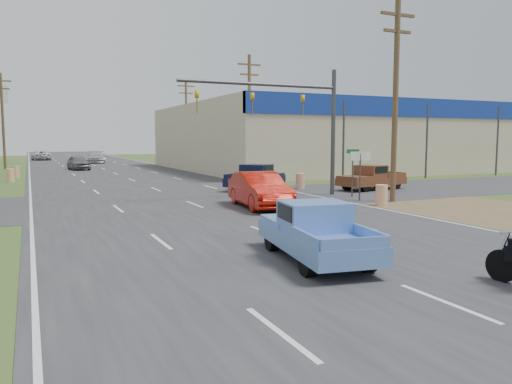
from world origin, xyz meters
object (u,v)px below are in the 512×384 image
distant_car_grey (78,163)px  distant_car_silver (97,157)px  navy_pickup (257,177)px  distant_car_white (41,155)px  blue_pickup (314,230)px  brown_pickup (371,177)px  red_convertible (259,190)px

distant_car_grey → distant_car_silver: 15.38m
navy_pickup → distant_car_grey: (-8.30, 26.13, -0.06)m
distant_car_silver → distant_car_white: bearing=124.2°
blue_pickup → navy_pickup: navy_pickup is taller
blue_pickup → brown_pickup: brown_pickup is taller
red_convertible → brown_pickup: red_convertible is taller
distant_car_silver → distant_car_white: distant_car_silver is taller
blue_pickup → distant_car_grey: (-2.08, 43.37, -0.03)m
red_convertible → distant_car_grey: bearing=104.5°
distant_car_grey → distant_car_white: size_ratio=0.83×
navy_pickup → distant_car_white: navy_pickup is taller
blue_pickup → distant_car_silver: bearing=97.5°
distant_car_grey → blue_pickup: bearing=-94.2°
red_convertible → distant_car_silver: red_convertible is taller
distant_car_grey → distant_car_silver: distant_car_silver is taller
navy_pickup → distant_car_white: (-11.24, 54.20, -0.08)m
distant_car_grey → distant_car_silver: bearing=69.6°
red_convertible → distant_car_white: (-7.90, 61.82, -0.09)m
navy_pickup → brown_pickup: (6.40, -3.08, -0.02)m
blue_pickup → navy_pickup: size_ratio=0.98×
red_convertible → brown_pickup: bearing=31.2°
distant_car_silver → blue_pickup: bearing=-83.7°
distant_car_white → blue_pickup: bearing=88.4°
blue_pickup → distant_car_silver: distant_car_silver is taller
blue_pickup → distant_car_silver: size_ratio=0.89×
distant_car_grey → distant_car_white: bearing=89.1°
navy_pickup → distant_car_silver: 41.36m
brown_pickup → distant_car_grey: bearing=15.3°
blue_pickup → red_convertible: bearing=82.3°
blue_pickup → navy_pickup: (6.23, 17.24, 0.03)m
red_convertible → distant_car_white: size_ratio=0.95×
navy_pickup → brown_pickup: bearing=28.0°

